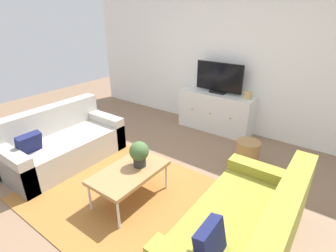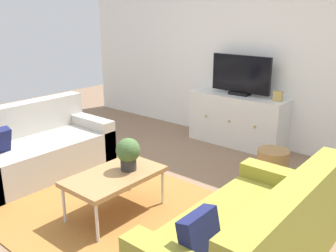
{
  "view_description": "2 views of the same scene",
  "coord_description": "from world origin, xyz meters",
  "px_view_note": "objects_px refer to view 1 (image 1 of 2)",
  "views": [
    {
      "loc": [
        1.86,
        -1.9,
        2.1
      ],
      "look_at": [
        0.0,
        0.65,
        0.67
      ],
      "focal_mm": 27.46,
      "sensor_mm": 36.0,
      "label": 1
    },
    {
      "loc": [
        2.41,
        -2.24,
        1.85
      ],
      "look_at": [
        0.0,
        0.65,
        0.67
      ],
      "focal_mm": 39.69,
      "sensor_mm": 36.0,
      "label": 2
    }
  ],
  "objects_px": {
    "couch_right_side": "(248,234)",
    "coffee_table": "(129,173)",
    "tv_console": "(216,112)",
    "flat_screen_tv": "(219,78)",
    "potted_plant": "(139,153)",
    "wicker_basket": "(247,154)",
    "couch_left_side": "(61,144)",
    "mantel_clock": "(248,95)"
  },
  "relations": [
    {
      "from": "flat_screen_tv",
      "to": "couch_left_side",
      "type": "bearing_deg",
      "value": -119.72
    },
    {
      "from": "potted_plant",
      "to": "wicker_basket",
      "type": "distance_m",
      "value": 1.64
    },
    {
      "from": "wicker_basket",
      "to": "potted_plant",
      "type": "bearing_deg",
      "value": -121.36
    },
    {
      "from": "couch_left_side",
      "to": "coffee_table",
      "type": "relative_size",
      "value": 1.84
    },
    {
      "from": "coffee_table",
      "to": "tv_console",
      "type": "relative_size",
      "value": 0.66
    },
    {
      "from": "couch_left_side",
      "to": "mantel_clock",
      "type": "relative_size",
      "value": 12.81
    },
    {
      "from": "tv_console",
      "to": "wicker_basket",
      "type": "height_order",
      "value": "tv_console"
    },
    {
      "from": "tv_console",
      "to": "flat_screen_tv",
      "type": "relative_size",
      "value": 1.57
    },
    {
      "from": "wicker_basket",
      "to": "flat_screen_tv",
      "type": "bearing_deg",
      "value": 135.94
    },
    {
      "from": "potted_plant",
      "to": "coffee_table",
      "type": "bearing_deg",
      "value": -101.57
    },
    {
      "from": "couch_left_side",
      "to": "wicker_basket",
      "type": "xyz_separation_m",
      "value": [
        2.32,
        1.47,
        -0.06
      ]
    },
    {
      "from": "potted_plant",
      "to": "couch_right_side",
      "type": "bearing_deg",
      "value": -4.2
    },
    {
      "from": "couch_left_side",
      "to": "flat_screen_tv",
      "type": "distance_m",
      "value": 2.85
    },
    {
      "from": "couch_right_side",
      "to": "coffee_table",
      "type": "relative_size",
      "value": 1.84
    },
    {
      "from": "potted_plant",
      "to": "flat_screen_tv",
      "type": "distance_m",
      "value": 2.33
    },
    {
      "from": "potted_plant",
      "to": "flat_screen_tv",
      "type": "height_order",
      "value": "flat_screen_tv"
    },
    {
      "from": "couch_left_side",
      "to": "couch_right_side",
      "type": "height_order",
      "value": "same"
    },
    {
      "from": "coffee_table",
      "to": "mantel_clock",
      "type": "xyz_separation_m",
      "value": [
        0.47,
        2.42,
        0.41
      ]
    },
    {
      "from": "couch_right_side",
      "to": "wicker_basket",
      "type": "distance_m",
      "value": 1.57
    },
    {
      "from": "tv_console",
      "to": "flat_screen_tv",
      "type": "height_order",
      "value": "flat_screen_tv"
    },
    {
      "from": "flat_screen_tv",
      "to": "mantel_clock",
      "type": "height_order",
      "value": "flat_screen_tv"
    },
    {
      "from": "coffee_table",
      "to": "flat_screen_tv",
      "type": "bearing_deg",
      "value": 92.23
    },
    {
      "from": "potted_plant",
      "to": "flat_screen_tv",
      "type": "relative_size",
      "value": 0.36
    },
    {
      "from": "tv_console",
      "to": "couch_right_side",
      "type": "bearing_deg",
      "value": -57.68
    },
    {
      "from": "tv_console",
      "to": "mantel_clock",
      "type": "height_order",
      "value": "mantel_clock"
    },
    {
      "from": "wicker_basket",
      "to": "mantel_clock",
      "type": "bearing_deg",
      "value": 113.33
    },
    {
      "from": "couch_right_side",
      "to": "tv_console",
      "type": "relative_size",
      "value": 1.21
    },
    {
      "from": "couch_right_side",
      "to": "wicker_basket",
      "type": "xyz_separation_m",
      "value": [
        -0.54,
        1.47,
        -0.06
      ]
    },
    {
      "from": "couch_left_side",
      "to": "coffee_table",
      "type": "height_order",
      "value": "couch_left_side"
    },
    {
      "from": "couch_left_side",
      "to": "coffee_table",
      "type": "distance_m",
      "value": 1.47
    },
    {
      "from": "coffee_table",
      "to": "couch_right_side",
      "type": "bearing_deg",
      "value": 1.95
    },
    {
      "from": "mantel_clock",
      "to": "couch_left_side",
      "type": "bearing_deg",
      "value": -129.16
    },
    {
      "from": "couch_left_side",
      "to": "mantel_clock",
      "type": "xyz_separation_m",
      "value": [
        1.93,
        2.37,
        0.52
      ]
    },
    {
      "from": "flat_screen_tv",
      "to": "potted_plant",
      "type": "bearing_deg",
      "value": -86.87
    },
    {
      "from": "flat_screen_tv",
      "to": "wicker_basket",
      "type": "bearing_deg",
      "value": -44.06
    },
    {
      "from": "couch_right_side",
      "to": "potted_plant",
      "type": "height_order",
      "value": "couch_right_side"
    },
    {
      "from": "couch_right_side",
      "to": "wicker_basket",
      "type": "bearing_deg",
      "value": 110.35
    },
    {
      "from": "potted_plant",
      "to": "tv_console",
      "type": "xyz_separation_m",
      "value": [
        -0.13,
        2.27,
        -0.22
      ]
    },
    {
      "from": "couch_left_side",
      "to": "potted_plant",
      "type": "xyz_separation_m",
      "value": [
        1.49,
        0.1,
        0.31
      ]
    },
    {
      "from": "couch_left_side",
      "to": "wicker_basket",
      "type": "distance_m",
      "value": 2.75
    },
    {
      "from": "couch_right_side",
      "to": "tv_console",
      "type": "height_order",
      "value": "couch_right_side"
    },
    {
      "from": "mantel_clock",
      "to": "potted_plant",
      "type": "bearing_deg",
      "value": -100.98
    }
  ]
}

